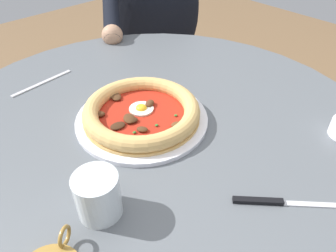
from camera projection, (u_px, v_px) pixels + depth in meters
The scene contains 7 objects.
dining_table at pixel (155, 168), 0.78m from camera, with size 1.05×1.05×0.75m.
pizza_on_plate at pixel (142, 113), 0.70m from camera, with size 0.30×0.30×0.05m.
water_glass at pixel (98, 197), 0.50m from camera, with size 0.07×0.07×0.08m.
steak_knife at pixel (276, 202), 0.54m from camera, with size 0.15×0.16×0.01m.
fork_utensil at pixel (42, 83), 0.84m from camera, with size 0.18×0.03×0.00m.
diner_person at pixel (154, 54), 1.42m from camera, with size 0.56×0.43×1.21m.
cafe_chair_diner at pixel (154, 48), 1.55m from camera, with size 0.61×0.61×0.83m.
Camera 1 is at (-0.34, -0.42, 1.19)m, focal length 33.73 mm.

